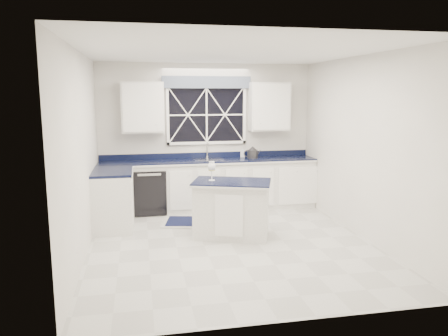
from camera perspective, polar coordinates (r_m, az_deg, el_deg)
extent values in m
plane|color=#BABAB5|center=(6.41, 0.88, -9.86)|extent=(4.50, 4.50, 0.00)
cube|color=beige|center=(8.29, -2.32, 4.20)|extent=(4.00, 0.10, 2.70)
cube|color=white|center=(8.14, -1.95, -2.32)|extent=(3.98, 0.60, 0.90)
cube|color=white|center=(7.27, -14.30, -4.08)|extent=(0.60, 1.00, 0.90)
cube|color=black|center=(8.05, -1.97, 0.95)|extent=(3.98, 0.64, 0.04)
cube|color=black|center=(8.05, -9.71, -2.88)|extent=(0.60, 0.58, 0.82)
cube|color=black|center=(8.23, -2.30, 6.95)|extent=(1.40, 0.02, 1.00)
cube|color=slate|center=(8.17, -2.27, 11.14)|extent=(1.65, 0.04, 0.22)
cube|color=white|center=(7.99, -10.59, 7.79)|extent=(0.75, 0.34, 0.90)
cube|color=white|center=(8.35, 5.91, 7.98)|extent=(0.75, 0.34, 0.90)
cylinder|color=#B2B2B4|center=(8.26, -2.21, 1.45)|extent=(0.05, 0.05, 0.04)
cylinder|color=#B2B2B4|center=(8.24, -2.22, 2.42)|extent=(0.02, 0.02, 0.28)
cylinder|color=#B2B2B4|center=(8.14, -2.13, 3.25)|extent=(0.02, 0.18, 0.02)
cube|color=white|center=(6.63, 1.03, -5.48)|extent=(1.24, 0.96, 0.82)
cube|color=black|center=(6.53, 1.04, -1.87)|extent=(1.31, 1.03, 0.04)
cube|color=#AFAFAA|center=(7.43, -3.47, -7.03)|extent=(1.28, 0.93, 0.01)
cube|color=black|center=(7.43, -3.47, -6.96)|extent=(1.13, 0.78, 0.01)
cylinder|color=#2E2E31|center=(8.23, 3.75, 1.83)|extent=(0.21, 0.21, 0.16)
cone|color=#2E2E31|center=(8.22, 3.76, 2.61)|extent=(0.18, 0.18, 0.07)
torus|color=#2E2E31|center=(8.22, 3.05, 1.90)|extent=(0.13, 0.03, 0.13)
cylinder|color=#2E2E31|center=(8.25, 4.54, 1.99)|extent=(0.08, 0.03, 0.10)
cylinder|color=white|center=(6.57, -1.61, -1.60)|extent=(0.10, 0.10, 0.01)
cylinder|color=white|center=(6.55, -1.61, -0.91)|extent=(0.02, 0.02, 0.15)
ellipsoid|color=white|center=(6.53, -1.61, 0.18)|extent=(0.12, 0.12, 0.15)
cylinder|color=tan|center=(6.54, -1.61, -0.05)|extent=(0.10, 0.10, 0.07)
imported|color=silver|center=(8.38, 2.44, 2.06)|extent=(0.10, 0.10, 0.18)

